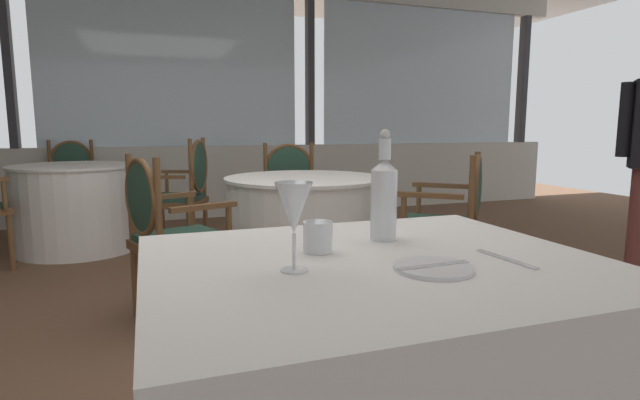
{
  "coord_description": "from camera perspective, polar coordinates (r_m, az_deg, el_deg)",
  "views": [
    {
      "loc": [
        -0.35,
        -2.29,
        1.07
      ],
      "look_at": [
        0.11,
        -0.97,
        0.87
      ],
      "focal_mm": 28.0,
      "sensor_mm": 36.0,
      "label": 1
    }
  ],
  "objects": [
    {
      "name": "foreground_table",
      "position": [
        1.41,
        6.05,
        -21.54
      ],
      "size": [
        1.12,
        0.94,
        0.75
      ],
      "color": "white",
      "rests_on": "ground_plane"
    },
    {
      "name": "dining_chair_0_0",
      "position": [
        4.47,
        -15.07,
        1.5
      ],
      "size": [
        0.6,
        0.63,
        0.98
      ],
      "rotation": [
        0.0,
        0.0,
        9.05
      ],
      "color": "brown",
      "rests_on": "ground_plane"
    },
    {
      "name": "dinner_fork",
      "position": [
        1.33,
        20.47,
        -6.33
      ],
      "size": [
        0.03,
        0.2,
        0.0
      ],
      "primitive_type": "cube",
      "rotation": [
        0.0,
        0.0,
        1.65
      ],
      "color": "silver",
      "rests_on": "foreground_table"
    },
    {
      "name": "dining_chair_1_2",
      "position": [
        3.07,
        14.84,
        -1.68
      ],
      "size": [
        0.65,
        0.66,
        0.92
      ],
      "rotation": [
        0.0,
        0.0,
        8.72
      ],
      "color": "brown",
      "rests_on": "ground_plane"
    },
    {
      "name": "window_wall_far",
      "position": [
        6.03,
        -16.19,
        8.76
      ],
      "size": [
        10.35,
        0.14,
        2.88
      ],
      "color": "beige",
      "rests_on": "ground_plane"
    },
    {
      "name": "dining_chair_1_1",
      "position": [
        2.83,
        -17.2,
        -2.89
      ],
      "size": [
        0.59,
        0.63,
        0.93
      ],
      "rotation": [
        0.0,
        0.0,
        6.63
      ],
      "color": "brown",
      "rests_on": "ground_plane"
    },
    {
      "name": "background_table_0",
      "position": [
        4.87,
        -25.92,
        -0.74
      ],
      "size": [
        1.07,
        1.07,
        0.75
      ],
      "color": "white",
      "rests_on": "ground_plane"
    },
    {
      "name": "ground_plane",
      "position": [
        2.55,
        -10.01,
        -16.67
      ],
      "size": [
        13.45,
        13.45,
        0.0
      ],
      "primitive_type": "plane",
      "color": "brown"
    },
    {
      "name": "wine_glass",
      "position": [
        1.12,
        -3.01,
        -1.09
      ],
      "size": [
        0.09,
        0.09,
        0.2
      ],
      "color": "white",
      "rests_on": "foreground_table"
    },
    {
      "name": "background_table_1",
      "position": [
        3.33,
        -1.71,
        -3.75
      ],
      "size": [
        1.05,
        1.05,
        0.75
      ],
      "color": "white",
      "rests_on": "ground_plane"
    },
    {
      "name": "dining_chair_0_1",
      "position": [
        5.8,
        -26.4,
        2.37
      ],
      "size": [
        0.58,
        0.53,
        0.94
      ],
      "rotation": [
        0.0,
        0.0,
        11.14
      ],
      "color": "brown",
      "rests_on": "ground_plane"
    },
    {
      "name": "dining_chair_1_0",
      "position": [
        4.24,
        -3.41,
        1.18
      ],
      "size": [
        0.59,
        0.54,
        0.94
      ],
      "rotation": [
        0.0,
        0.0,
        4.54
      ],
      "color": "brown",
      "rests_on": "ground_plane"
    },
    {
      "name": "butter_knife",
      "position": [
        1.19,
        12.85,
        -7.32
      ],
      "size": [
        0.19,
        0.03,
        0.0
      ],
      "primitive_type": "cube",
      "rotation": [
        0.0,
        0.0,
        0.04
      ],
      "color": "silver",
      "rests_on": "foreground_table"
    },
    {
      "name": "water_tumbler",
      "position": [
        1.31,
        -0.26,
        -4.22
      ],
      "size": [
        0.08,
        0.08,
        0.08
      ],
      "primitive_type": "cylinder",
      "color": "white",
      "rests_on": "foreground_table"
    },
    {
      "name": "water_bottle",
      "position": [
        1.45,
        7.31,
        0.38
      ],
      "size": [
        0.08,
        0.08,
        0.32
      ],
      "color": "white",
      "rests_on": "foreground_table"
    },
    {
      "name": "side_plate",
      "position": [
        1.19,
        12.84,
        -7.56
      ],
      "size": [
        0.18,
        0.18,
        0.01
      ],
      "primitive_type": "cylinder",
      "color": "white",
      "rests_on": "foreground_table"
    }
  ]
}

